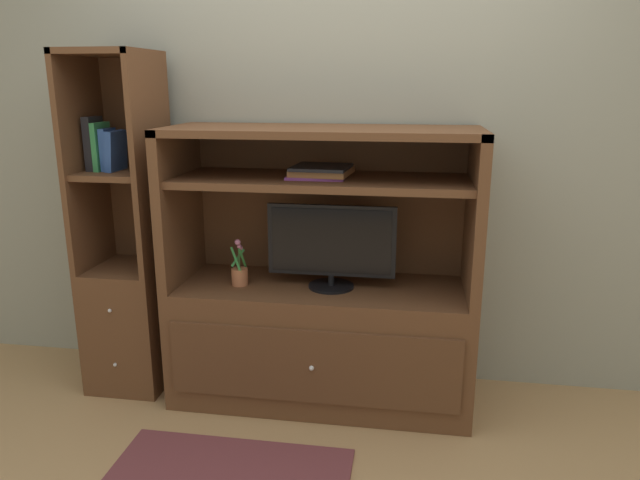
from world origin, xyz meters
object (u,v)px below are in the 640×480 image
media_console (322,313)px  bookshelf_tall (130,278)px  tv_monitor (331,245)px  magazine_stack (321,171)px  potted_plant (240,274)px  upright_book_row (104,147)px

media_console → bookshelf_tall: bearing=179.8°
tv_monitor → bookshelf_tall: size_ratio=0.36×
magazine_stack → bookshelf_tall: bookshelf_tall is taller
potted_plant → upright_book_row: size_ratio=0.89×
media_console → upright_book_row: size_ratio=5.58×
magazine_stack → upright_book_row: (-1.11, -0.00, 0.10)m
media_console → bookshelf_tall: (-1.04, 0.00, 0.13)m
potted_plant → magazine_stack: (0.40, 0.06, 0.52)m
bookshelf_tall → magazine_stack: bearing=-0.3°
media_console → potted_plant: media_console is taller
tv_monitor → potted_plant: size_ratio=2.62×
magazine_stack → upright_book_row: bearing=-179.8°
potted_plant → upright_book_row: 0.94m
tv_monitor → upright_book_row: size_ratio=2.34×
media_console → potted_plant: size_ratio=6.24×
tv_monitor → potted_plant: tv_monitor is taller
tv_monitor → bookshelf_tall: bookshelf_tall is taller
magazine_stack → upright_book_row: upright_book_row is taller
bookshelf_tall → upright_book_row: bearing=-172.5°
media_console → upright_book_row: upright_book_row is taller
bookshelf_tall → upright_book_row: (-0.07, -0.01, 0.69)m
potted_plant → upright_book_row: (-0.70, 0.06, 0.62)m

